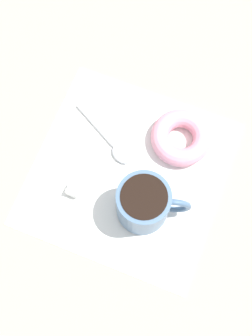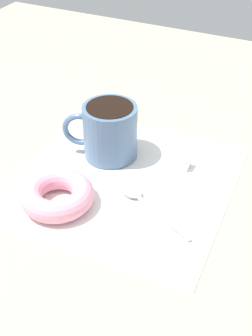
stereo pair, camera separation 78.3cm
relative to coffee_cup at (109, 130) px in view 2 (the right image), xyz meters
The scene contains 6 objects.
ground_plane 10.19cm from the coffee_cup, 148.60° to the right, with size 120.00×120.00×2.00cm, color tan.
napkin 7.90cm from the coffee_cup, 132.71° to the right, with size 29.01×29.01×0.30cm, color white.
coffee_cup is the anchor object (origin of this frame).
donut 13.04cm from the coffee_cup, behind, with size 9.54×9.54×2.89cm, color pink.
spoon 11.80cm from the coffee_cup, 132.48° to the right, with size 7.13×12.29×0.90cm.
sugar_cube 11.53cm from the coffee_cup, 81.50° to the right, with size 1.80×1.80×1.80cm, color white.
Camera 2 is at (-42.57, -22.04, 40.41)cm, focal length 50.00 mm.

